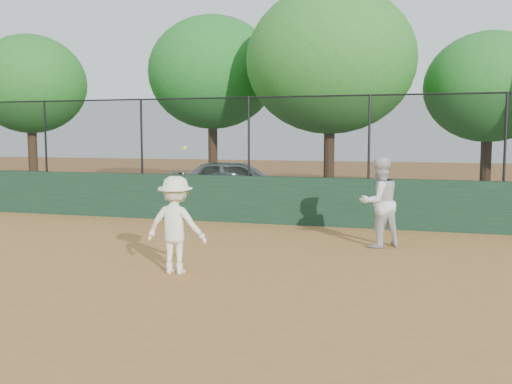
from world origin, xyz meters
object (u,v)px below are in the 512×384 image
(tree_0, at_px, (30,85))
(tree_2, at_px, (330,61))
(tree_3, at_px, (489,87))
(parked_car, at_px, (237,182))
(player_second, at_px, (379,202))
(player_main, at_px, (176,225))
(tree_1, at_px, (212,73))

(tree_0, relative_size, tree_2, 0.85)
(tree_2, distance_m, tree_3, 5.31)
(parked_car, xyz_separation_m, tree_2, (2.66, 1.70, 3.92))
(player_second, bearing_deg, tree_0, -66.61)
(player_main, distance_m, tree_1, 13.61)
(parked_car, xyz_separation_m, tree_3, (7.70, 3.17, 3.06))
(tree_1, distance_m, tree_2, 5.21)
(parked_car, bearing_deg, tree_2, -69.01)
(parked_car, bearing_deg, tree_1, 19.70)
(player_main, height_order, tree_1, tree_1)
(tree_0, bearing_deg, tree_1, 18.68)
(tree_2, height_order, tree_3, tree_2)
(player_second, bearing_deg, parked_car, -88.62)
(player_main, height_order, tree_0, tree_0)
(tree_3, bearing_deg, player_main, -116.06)
(parked_car, height_order, tree_1, tree_1)
(player_second, height_order, tree_3, tree_3)
(parked_car, height_order, tree_3, tree_3)
(tree_1, bearing_deg, player_main, -72.09)
(player_second, xyz_separation_m, tree_1, (-7.03, 9.31, 3.69))
(tree_2, bearing_deg, tree_3, 16.33)
(player_second, relative_size, tree_2, 0.26)
(parked_car, xyz_separation_m, tree_0, (-8.73, 1.40, 3.40))
(tree_2, xyz_separation_m, tree_3, (5.03, 1.47, -0.86))
(parked_car, xyz_separation_m, player_main, (1.83, -8.82, 0.06))
(player_main, xyz_separation_m, tree_0, (-10.57, 10.22, 3.34))
(player_second, bearing_deg, tree_3, -146.84)
(player_second, bearing_deg, player_main, 6.98)
(player_second, distance_m, tree_0, 15.66)
(player_main, distance_m, tree_3, 13.68)
(tree_2, relative_size, tree_3, 1.26)
(parked_car, height_order, tree_2, tree_2)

